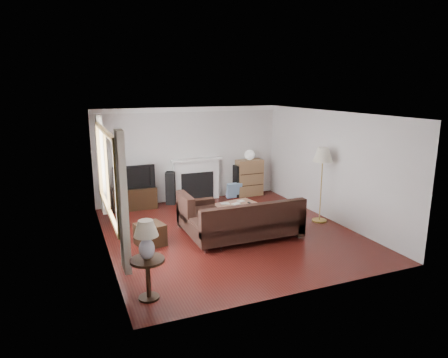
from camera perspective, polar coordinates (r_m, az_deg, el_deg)
name	(u,v)px	position (r m, az deg, el deg)	size (l,w,h in m)	color
room	(230,175)	(8.21, 0.79, 0.58)	(5.10, 5.60, 2.54)	#47140F
window	(107,172)	(7.35, -16.42, 0.95)	(0.12, 2.74, 1.54)	olive
curtain_near	(123,203)	(5.93, -14.24, -3.28)	(0.10, 0.35, 2.10)	white
curtain_far	(101,165)	(8.87, -17.10, 1.94)	(0.10, 0.35, 2.10)	white
fireplace	(196,179)	(10.82, -3.96, -0.03)	(1.40, 0.26, 1.15)	white
tv_stand	(134,198)	(10.35, -12.67, -2.69)	(1.08, 0.49, 0.54)	black
television	(133,176)	(10.21, -12.83, 0.37)	(1.03, 0.13, 0.59)	black
speaker_left	(171,188)	(10.56, -7.62, -1.27)	(0.24, 0.29, 0.86)	black
speaker_right	(239,181)	(11.20, 2.11, -0.26)	(0.25, 0.29, 0.88)	black
bookshelf	(249,178)	(11.30, 3.63, 0.20)	(0.74, 0.35, 1.02)	olive
globe_lamp	(250,155)	(11.17, 3.68, 3.45)	(0.28, 0.28, 0.28)	white
sectional_sofa	(247,221)	(8.06, 3.33, -6.02)	(2.41, 1.76, 0.78)	black
coffee_table	(235,211)	(9.31, 1.54, -4.63)	(0.99, 0.54, 0.39)	#986248
footstool	(150,234)	(7.98, -10.51, -7.80)	(0.50, 0.50, 0.42)	black
floor_lamp	(321,185)	(9.26, 13.72, -0.85)	(0.44, 0.44, 1.71)	#BA9440
side_table	(148,279)	(6.06, -10.78, -13.83)	(0.50, 0.50, 0.62)	black
table_lamp	(146,240)	(5.81, -11.03, -8.57)	(0.36, 0.36, 0.57)	silver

